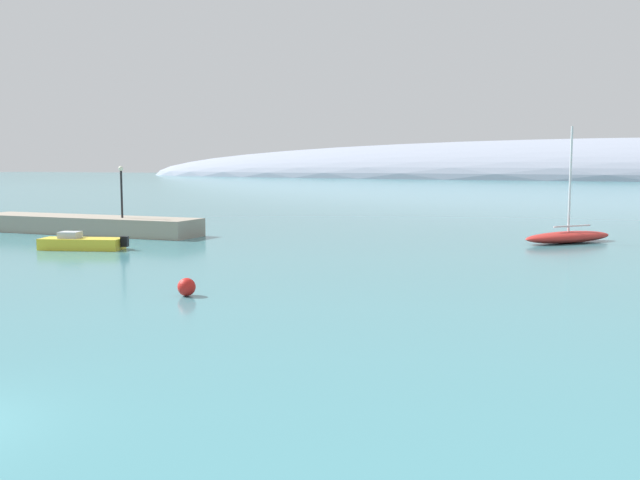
% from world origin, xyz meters
% --- Properties ---
extents(breakwater_rocks, '(18.90, 3.88, 1.32)m').
position_xyz_m(breakwater_rocks, '(-24.81, 33.96, 0.66)').
color(breakwater_rocks, gray).
rests_on(breakwater_rocks, ground).
extents(sailboat_red_near_shore, '(6.21, 6.80, 7.81)m').
position_xyz_m(sailboat_red_near_shore, '(9.65, 41.54, 0.45)').
color(sailboat_red_near_shore, red).
rests_on(sailboat_red_near_shore, water).
extents(motorboat_yellow_foreground, '(5.61, 3.08, 1.11)m').
position_xyz_m(motorboat_yellow_foreground, '(-18.10, 25.73, 0.40)').
color(motorboat_yellow_foreground, yellow).
rests_on(motorboat_yellow_foreground, water).
extents(mooring_buoy_red, '(0.74, 0.74, 0.74)m').
position_xyz_m(mooring_buoy_red, '(-3.21, 14.80, 0.37)').
color(mooring_buoy_red, red).
rests_on(mooring_buoy_red, water).
extents(harbor_lamp_post, '(0.36, 0.36, 3.82)m').
position_xyz_m(harbor_lamp_post, '(-21.23, 33.76, 3.72)').
color(harbor_lamp_post, black).
rests_on(harbor_lamp_post, breakwater_rocks).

